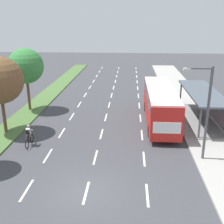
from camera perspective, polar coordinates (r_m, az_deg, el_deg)
ground_plane at (r=16.72m, az=-5.30°, el=-16.00°), size 140.00×140.00×0.00m
median_strip at (r=36.47m, az=-13.37°, el=3.09°), size 2.60×52.00×0.12m
sidewalk_right at (r=35.53m, az=14.83°, el=2.59°), size 4.50×52.00×0.15m
lane_divider_left at (r=34.70m, az=-6.10°, el=2.62°), size 0.14×49.57×0.01m
lane_divider_center at (r=34.28m, az=-0.32°, el=2.52°), size 0.14×49.57×0.01m
lane_divider_right at (r=34.22m, az=5.54°, el=2.40°), size 0.14×49.57×0.01m
bus_shelter at (r=27.91m, az=18.49°, el=1.78°), size 2.90×10.14×2.86m
bus at (r=26.56m, az=9.86°, el=2.10°), size 2.54×11.29×3.37m
cyclist at (r=22.66m, az=-16.73°, el=-4.79°), size 0.46×1.82×1.71m
median_tree_third at (r=30.47m, az=-17.31°, el=9.00°), size 3.67×3.67×6.58m
streetlight at (r=19.39m, az=18.67°, el=0.85°), size 1.91×0.24×6.50m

